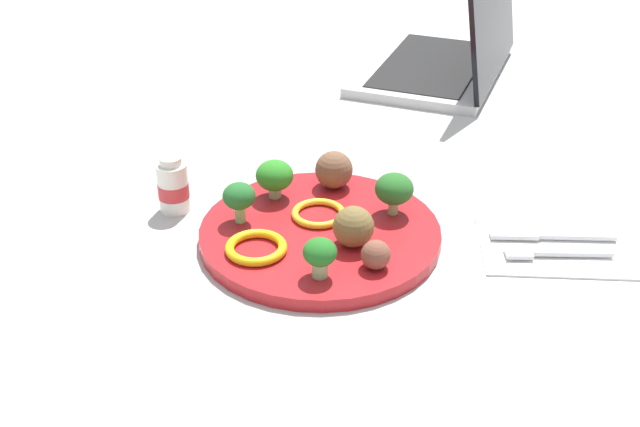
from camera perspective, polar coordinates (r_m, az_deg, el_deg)
name	(u,v)px	position (r m, az deg, el deg)	size (l,w,h in m)	color
ground_plane	(320,240)	(0.97, 0.00, -1.84)	(4.00, 4.00, 0.00)	#B2B2AD
plate	(320,234)	(0.96, 0.00, -1.44)	(0.28, 0.28, 0.02)	red
broccoli_floret_back_right	(394,189)	(0.97, 5.13, 1.67)	(0.05, 0.05, 0.05)	#ACC079
broccoli_floret_front_left	(275,176)	(1.01, -3.15, 2.60)	(0.05, 0.05, 0.05)	#94B97F
broccoli_floret_mid_right	(239,197)	(0.96, -5.58, 1.15)	(0.04, 0.04, 0.05)	#94CD7A
broccoli_floret_near_rim	(320,254)	(0.86, -0.01, -2.80)	(0.04, 0.04, 0.04)	#9AC481
meatball_mid_left	(353,227)	(0.92, 2.32, -0.91)	(0.05, 0.05, 0.05)	brown
meatball_back_left	(376,255)	(0.88, 3.85, -2.85)	(0.03, 0.03, 0.03)	brown
meatball_front_left	(333,170)	(1.03, 0.92, 3.03)	(0.05, 0.05, 0.05)	brown
pepper_ring_far_rim	(319,213)	(0.98, -0.09, 0.01)	(0.06, 0.06, 0.01)	yellow
pepper_ring_back_right	(256,247)	(0.92, -4.42, -2.35)	(0.07, 0.07, 0.01)	yellow
napkin	(555,247)	(0.99, 15.90, -2.23)	(0.17, 0.12, 0.01)	white
fork	(552,252)	(0.97, 15.68, -2.56)	(0.12, 0.03, 0.01)	silver
knife	(547,235)	(1.00, 15.35, -1.43)	(0.15, 0.03, 0.01)	silver
yogurt_bottle	(173,187)	(1.02, -10.07, 1.84)	(0.04, 0.04, 0.07)	white
laptop	(449,53)	(1.44, 8.86, 10.86)	(0.28, 0.36, 0.21)	silver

